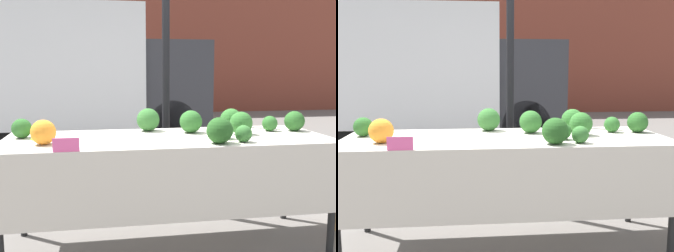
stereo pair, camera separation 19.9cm
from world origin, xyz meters
The scene contains 18 objects.
ground_plane centered at (0.00, 0.00, 0.00)m, with size 40.00×40.00×0.00m, color slate.
building_facade centered at (0.00, 9.19, 2.58)m, with size 16.00×0.60×5.17m.
tent_pole centered at (0.12, 0.80, 1.32)m, with size 0.07×0.07×2.63m.
parked_truck centered at (-0.93, 4.49, 1.27)m, with size 4.26×2.20×2.33m.
market_table centered at (0.00, -0.07, 0.73)m, with size 2.32×0.84×0.83m.
orange_cauliflower centered at (-0.84, -0.15, 0.91)m, with size 0.16×0.16×0.16m.
romanesco_head centered at (-0.90, 0.06, 0.88)m, with size 0.13×0.13×0.10m.
broccoli_head_0 centered at (0.56, 0.02, 0.91)m, with size 0.17×0.17×0.17m.
broccoli_head_1 centered at (0.55, 0.22, 0.91)m, with size 0.17×0.17×0.17m.
broccoli_head_2 centered at (0.20, 0.16, 0.91)m, with size 0.17×0.17×0.17m.
broccoli_head_3 centered at (0.38, -0.14, 0.88)m, with size 0.11×0.11×0.11m.
broccoli_head_4 centered at (-1.03, 0.12, 0.90)m, with size 0.14×0.14×0.14m.
broccoli_head_5 centered at (0.29, -0.30, 0.91)m, with size 0.17×0.17×0.17m.
broccoli_head_6 centered at (-0.11, 0.30, 0.92)m, with size 0.18×0.18×0.18m.
broccoli_head_7 centered at (0.47, -0.28, 0.88)m, with size 0.11×0.11×0.11m.
broccoli_head_8 centered at (1.03, 0.11, 0.90)m, with size 0.16×0.16×0.16m.
broccoli_head_9 centered at (0.84, 0.13, 0.89)m, with size 0.12×0.12×0.12m.
price_sign centered at (-0.68, -0.41, 0.87)m, with size 0.16×0.01×0.08m.
Camera 2 is at (-0.27, -2.78, 1.31)m, focal length 42.00 mm.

